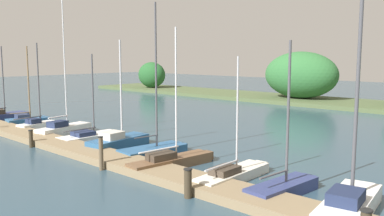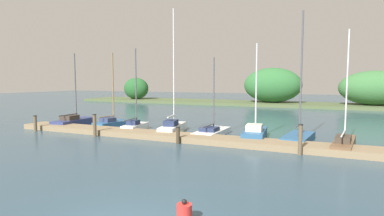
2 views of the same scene
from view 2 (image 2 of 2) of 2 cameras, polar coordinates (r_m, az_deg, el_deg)
dock_pier at (r=17.48m, az=8.58°, el=-6.22°), size 32.33×1.80×0.35m
far_shore at (r=46.11m, az=31.68°, el=3.01°), size 69.79×8.00×7.35m
sailboat_0 at (r=26.22m, az=-20.86°, el=-2.30°), size 1.56×4.15×5.72m
sailboat_1 at (r=24.33m, az=-14.52°, el=-2.67°), size 1.69×3.12×5.68m
sailboat_2 at (r=22.54m, az=-10.37°, el=-3.17°), size 1.30×3.30×5.86m
sailboat_3 at (r=21.31m, az=-3.50°, el=-3.52°), size 1.71×4.07×8.44m
sailboat_4 at (r=20.27m, az=3.82°, el=-4.35°), size 1.43×4.00×5.10m
sailboat_5 at (r=19.39m, az=11.61°, el=-4.48°), size 1.59×3.95×5.84m
sailboat_6 at (r=19.31m, az=19.22°, el=-4.88°), size 1.74×3.83×7.60m
sailboat_7 at (r=18.21m, az=26.35°, el=-5.77°), size 1.40×4.56×6.25m
mooring_piling_0 at (r=24.47m, az=-27.04°, el=-2.54°), size 0.25×0.25×1.13m
mooring_piling_1 at (r=20.72m, az=-17.59°, el=-3.07°), size 0.25×0.25×1.45m
mooring_piling_2 at (r=17.60m, az=-2.61°, el=-5.04°), size 0.25×0.25×0.97m
mooring_piling_3 at (r=15.76m, az=19.43°, el=-5.53°), size 0.22×0.22×1.51m
channel_buoy_0 at (r=8.26m, az=-1.45°, el=-18.81°), size 0.39×0.39×0.60m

